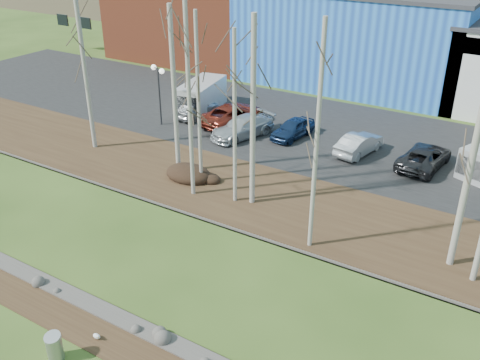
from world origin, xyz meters
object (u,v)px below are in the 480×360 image
Objects in this scene: street_lamp at (158,79)px; car_4 at (359,144)px; car_2 at (242,127)px; van_grey at (200,97)px; seagull at (97,336)px; car_3 at (293,128)px; litter_bin at (55,348)px; car_1 at (233,114)px; car_0 at (197,108)px; car_5 at (424,157)px.

street_lamp is 14.70m from car_4.
street_lamp is 1.05× the size of car_4.
van_grey is (-5.60, 2.90, 0.42)m from car_2.
seagull is 0.09× the size of street_lamp.
car_3 is at bearing 41.38° from street_lamp.
van_grey is at bearing 136.36° from seagull.
car_1 is (-6.87, 22.63, 0.42)m from litter_bin.
street_lamp reaches higher than seagull.
seagull is 0.10× the size of car_3.
litter_bin is 0.24× the size of car_0.
litter_bin is 26.13m from van_grey.
car_0 is 0.74× the size of van_grey.
street_lamp reaches higher than car_1.
van_grey is at bearing 114.09° from litter_bin.
street_lamp is 10.12m from car_3.
car_3 is 0.71× the size of van_grey.
van_grey is (0.69, 4.03, -2.28)m from street_lamp.
car_1 reaches higher than car_0.
street_lamp reaches higher than car_4.
seagull is 23.73m from car_0.
car_2 reaches higher than car_0.
car_1 is (3.29, 0.01, 0.08)m from car_0.
car_1 is 1.15× the size of car_5.
car_3 is at bearing -18.15° from van_grey.
car_1 is at bearing -175.70° from car_0.
car_2 is 1.01× the size of car_5.
street_lamp is 18.70m from car_5.
car_3 is at bearing -175.53° from car_0.
car_4 is at bearing -173.78° from car_1.
car_1 is 1.35× the size of car_4.
car_4 reaches higher than car_3.
litter_bin is at bearing -58.29° from car_2.
street_lamp is at bearing 20.72° from car_4.
street_lamp is at bearing 39.55° from car_1.
car_3 is 8.72m from van_grey.
car_0 is at bearing 7.54° from car_1.
van_grey is (-0.50, 1.22, 0.44)m from car_0.
car_1 is 1.02× the size of van_grey.
van_grey is (-10.66, 23.85, 0.77)m from litter_bin.
car_0 is at bearing 5.36° from car_5.
car_2 is (-5.06, 20.95, 0.35)m from litter_bin.
car_0 reaches higher than litter_bin.
van_grey is at bearing -63.48° from car_0.
car_5 is (4.09, 0.16, -0.01)m from car_4.
car_3 is at bearing 4.96° from car_5.
car_3 reaches higher than litter_bin.
litter_bin is at bearing -35.84° from street_lamp.
street_lamp is at bearing -110.05° from van_grey.
car_1 reaches higher than car_2.
seagull is at bearing -55.86° from car_2.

